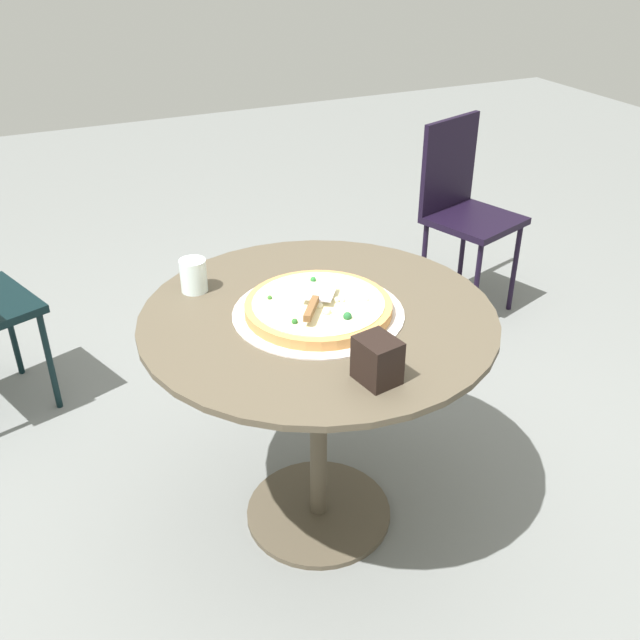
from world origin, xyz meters
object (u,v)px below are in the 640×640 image
at_px(pizza_on_tray, 320,308).
at_px(patio_table, 318,363).
at_px(pizza_server, 315,300).
at_px(napkin_dispenser, 377,360).
at_px(drinking_cup, 194,275).
at_px(patio_chair_corner, 463,202).

bearing_deg(pizza_on_tray, patio_table, -124.94).
relative_size(pizza_on_tray, pizza_server, 2.33).
bearing_deg(napkin_dispenser, pizza_server, -7.60).
distance_m(patio_table, pizza_server, 0.22).
xyz_separation_m(patio_table, pizza_on_tray, (0.00, 0.00, 0.18)).
bearing_deg(pizza_server, patio_table, 142.08).
xyz_separation_m(patio_table, drinking_cup, (-0.27, -0.26, 0.21)).
bearing_deg(patio_chair_corner, patio_table, -49.84).
xyz_separation_m(drinking_cup, patio_chair_corner, (-0.73, 1.44, -0.27)).
relative_size(napkin_dispenser, patio_chair_corner, 0.12).
bearing_deg(pizza_on_tray, patio_chair_corner, 130.33).
xyz_separation_m(pizza_on_tray, patio_chair_corner, (-1.00, 1.17, -0.24)).
bearing_deg(drinking_cup, pizza_on_tray, 44.88).
distance_m(drinking_cup, napkin_dispenser, 0.66).
relative_size(pizza_on_tray, drinking_cup, 4.89).
distance_m(pizza_server, patio_chair_corner, 1.60).
height_order(drinking_cup, patio_chair_corner, patio_chair_corner).
distance_m(pizza_on_tray, drinking_cup, 0.38).
xyz_separation_m(pizza_server, napkin_dispenser, (0.31, 0.01, -0.00)).
bearing_deg(drinking_cup, patio_table, 44.75).
height_order(pizza_server, patio_chair_corner, patio_chair_corner).
bearing_deg(patio_chair_corner, pizza_server, -49.58).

